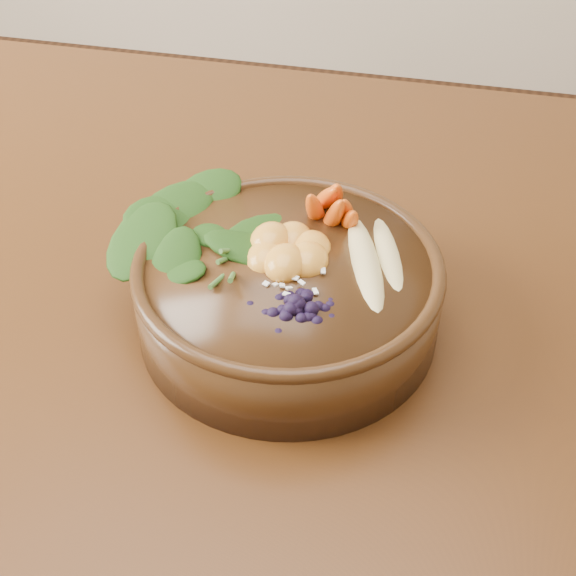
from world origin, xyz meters
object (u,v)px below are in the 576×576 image
object	(u,v)px
dining_table	(102,286)
kale_heap	(237,209)
banana_halves	(378,246)
blueberry_pile	(296,290)
carrot_cluster	(336,179)
stoneware_bowl	(288,296)
mandarin_cluster	(289,239)

from	to	relation	value
dining_table	kale_heap	distance (m)	0.29
dining_table	banana_halves	world-z (taller)	banana_halves
kale_heap	blueberry_pile	distance (m)	0.13
kale_heap	banana_halves	distance (m)	0.14
blueberry_pile	kale_heap	bearing A→B (deg)	128.67
dining_table	banana_halves	bearing A→B (deg)	-13.55
kale_heap	carrot_cluster	size ratio (longest dim) A/B	2.38
dining_table	stoneware_bowl	world-z (taller)	stoneware_bowl
carrot_cluster	banana_halves	bearing A→B (deg)	-66.94
stoneware_bowl	mandarin_cluster	size ratio (longest dim) A/B	3.15
banana_halves	carrot_cluster	bearing A→B (deg)	113.06
stoneware_bowl	kale_heap	bearing A→B (deg)	143.74
kale_heap	carrot_cluster	xyz separation A→B (m)	(0.09, 0.05, 0.02)
mandarin_cluster	banana_halves	bearing A→B (deg)	7.12
stoneware_bowl	blueberry_pile	distance (m)	0.09
dining_table	carrot_cluster	size ratio (longest dim) A/B	19.56
banana_halves	mandarin_cluster	world-z (taller)	mandarin_cluster
kale_heap	banana_halves	size ratio (longest dim) A/B	1.12
stoneware_bowl	mandarin_cluster	world-z (taller)	mandarin_cluster
stoneware_bowl	blueberry_pile	bearing A→B (deg)	-70.27
kale_heap	mandarin_cluster	xyz separation A→B (m)	(0.06, -0.03, -0.01)
dining_table	banana_halves	size ratio (longest dim) A/B	9.23
banana_halves	mandarin_cluster	bearing A→B (deg)	170.25
dining_table	kale_heap	world-z (taller)	kale_heap
stoneware_bowl	carrot_cluster	distance (m)	0.13
carrot_cluster	banana_halves	size ratio (longest dim) A/B	0.47
kale_heap	blueberry_pile	xyz separation A→B (m)	(0.08, -0.10, -0.00)
banana_halves	blueberry_pile	distance (m)	0.11
carrot_cluster	mandarin_cluster	distance (m)	0.08
carrot_cluster	blueberry_pile	xyz separation A→B (m)	(-0.01, -0.15, -0.02)
stoneware_bowl	banana_halves	world-z (taller)	banana_halves
banana_halves	kale_heap	bearing A→B (deg)	156.45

